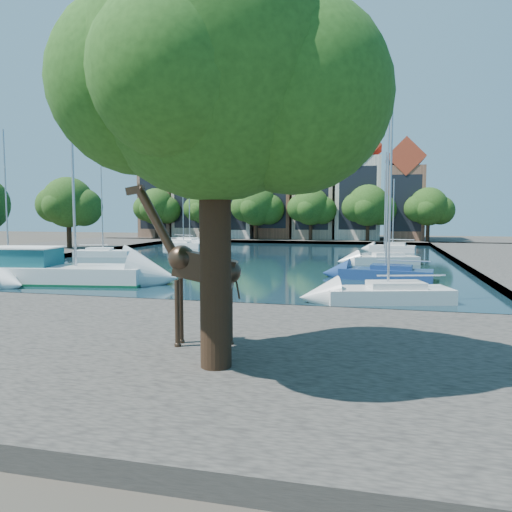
{
  "coord_description": "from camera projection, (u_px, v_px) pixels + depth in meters",
  "views": [
    {
      "loc": [
        11.49,
        -20.93,
        4.45
      ],
      "look_at": [
        6.84,
        -2.0,
        2.75
      ],
      "focal_mm": 35.0,
      "sensor_mm": 36.0,
      "label": 1
    }
  ],
  "objects": [
    {
      "name": "sailboat_left_b",
      "position": [
        9.0,
        265.0,
        36.81
      ],
      "size": [
        6.35,
        2.47,
        10.38
      ],
      "color": "navy",
      "rests_on": "water_basin"
    },
    {
      "name": "townhouse_east_inner",
      "position": [
        316.0,
        191.0,
        76.38
      ],
      "size": [
        5.94,
        9.18,
        15.79
      ],
      "color": "tan",
      "rests_on": "far_quay"
    },
    {
      "name": "sailboat_left_c",
      "position": [
        103.0,
        252.0,
        49.39
      ],
      "size": [
        5.71,
        2.85,
        9.05
      ],
      "color": "white",
      "rests_on": "water_basin"
    },
    {
      "name": "sailboat_left_e",
      "position": [
        190.0,
        241.0,
        67.87
      ],
      "size": [
        6.52,
        4.33,
        10.26
      ],
      "color": "white",
      "rests_on": "water_basin"
    },
    {
      "name": "sailboat_right_b",
      "position": [
        386.0,
        271.0,
        32.59
      ],
      "size": [
        6.09,
        2.8,
        10.62
      ],
      "color": "navy",
      "rests_on": "water_basin"
    },
    {
      "name": "far_quay",
      "position": [
        302.0,
        240.0,
        77.52
      ],
      "size": [
        60.0,
        16.0,
        0.5
      ],
      "primitive_type": "cube",
      "color": "#4C4942",
      "rests_on": "ground"
    },
    {
      "name": "far_tree_mid_east",
      "position": [
        311.0,
        208.0,
        71.27
      ],
      "size": [
        7.02,
        5.4,
        7.52
      ],
      "color": "#332114",
      "rests_on": "far_quay"
    },
    {
      "name": "plane_tree",
      "position": [
        219.0,
        80.0,
        12.17
      ],
      "size": [
        8.32,
        6.4,
        10.62
      ],
      "color": "#332114",
      "rests_on": "near_quay"
    },
    {
      "name": "townhouse_west_inner",
      "position": [
        237.0,
        194.0,
        79.39
      ],
      "size": [
        6.43,
        9.18,
        15.15
      ],
      "color": "silver",
      "rests_on": "far_quay"
    },
    {
      "name": "far_tree_far_east",
      "position": [
        429.0,
        208.0,
        67.46
      ],
      "size": [
        6.76,
        5.2,
        7.36
      ],
      "color": "#332114",
      "rests_on": "far_quay"
    },
    {
      "name": "far_tree_mid_west",
      "position": [
        257.0,
        207.0,
        73.15
      ],
      "size": [
        7.8,
        6.0,
        8.0
      ],
      "color": "#332114",
      "rests_on": "far_quay"
    },
    {
      "name": "sailboat_right_d",
      "position": [
        392.0,
        247.0,
        55.25
      ],
      "size": [
        5.11,
        2.52,
        8.05
      ],
      "color": "silver",
      "rests_on": "water_basin"
    },
    {
      "name": "side_tree_left_far",
      "position": [
        69.0,
        204.0,
        55.19
      ],
      "size": [
        7.28,
        5.6,
        7.88
      ],
      "color": "#332114",
      "rests_on": "left_quay"
    },
    {
      "name": "townhouse_east_end",
      "position": [
        404.0,
        194.0,
        73.34
      ],
      "size": [
        5.44,
        9.18,
        14.43
      ],
      "color": "brown",
      "rests_on": "far_quay"
    },
    {
      "name": "far_tree_far_west",
      "position": [
        157.0,
        208.0,
        76.97
      ],
      "size": [
        7.28,
        5.6,
        7.68
      ],
      "color": "#332114",
      "rests_on": "far_quay"
    },
    {
      "name": "motorsailer",
      "position": [
        49.0,
        269.0,
        30.99
      ],
      "size": [
        11.93,
        5.0,
        11.22
      ],
      "color": "silver",
      "rests_on": "water_basin"
    },
    {
      "name": "water_basin",
      "position": [
        251.0,
        260.0,
        46.58
      ],
      "size": [
        38.0,
        50.0,
        0.08
      ],
      "primitive_type": "cube",
      "color": "black",
      "rests_on": "ground"
    },
    {
      "name": "townhouse_east_mid",
      "position": [
        359.0,
        188.0,
        74.8
      ],
      "size": [
        6.43,
        9.18,
        16.65
      ],
      "color": "beige",
      "rests_on": "far_quay"
    },
    {
      "name": "sailboat_left_d",
      "position": [
        183.0,
        244.0,
        61.83
      ],
      "size": [
        5.04,
        2.18,
        8.44
      ],
      "color": "white",
      "rests_on": "water_basin"
    },
    {
      "name": "far_tree_east",
      "position": [
        369.0,
        207.0,
        69.35
      ],
      "size": [
        7.54,
        5.8,
        7.84
      ],
      "color": "#332114",
      "rests_on": "far_quay"
    },
    {
      "name": "near_quay",
      "position": [
        21.0,
        339.0,
        16.57
      ],
      "size": [
        50.0,
        14.0,
        0.5
      ],
      "primitive_type": "cube",
      "color": "#4C4942",
      "rests_on": "ground"
    },
    {
      "name": "far_tree_west",
      "position": [
        206.0,
        208.0,
        75.08
      ],
      "size": [
        6.76,
        5.2,
        7.36
      ],
      "color": "#332114",
      "rests_on": "far_quay"
    },
    {
      "name": "sailboat_right_c",
      "position": [
        384.0,
        258.0,
        42.32
      ],
      "size": [
        5.91,
        3.51,
        9.39
      ],
      "color": "silver",
      "rests_on": "water_basin"
    },
    {
      "name": "townhouse_west_end",
      "position": [
        165.0,
        195.0,
        82.36
      ],
      "size": [
        5.44,
        9.18,
        14.93
      ],
      "color": "#825C47",
      "rests_on": "far_quay"
    },
    {
      "name": "townhouse_west_mid",
      "position": [
        199.0,
        189.0,
        80.86
      ],
      "size": [
        5.94,
        9.18,
        16.79
      ],
      "color": "#B7A58D",
      "rests_on": "far_quay"
    },
    {
      "name": "townhouse_center",
      "position": [
        277.0,
        187.0,
        77.75
      ],
      "size": [
        5.44,
        9.18,
        16.93
      ],
      "color": "brown",
      "rests_on": "far_quay"
    },
    {
      "name": "left_quay",
      "position": [
        22.0,
        252.0,
        52.51
      ],
      "size": [
        14.0,
        52.0,
        0.5
      ],
      "primitive_type": "cube",
      "color": "#4C4942",
      "rests_on": "ground"
    },
    {
      "name": "giraffe_statue",
      "position": [
        196.0,
        267.0,
        14.7
      ],
      "size": [
        3.34,
        0.79,
        4.77
      ],
      "color": "#36271B",
      "rests_on": "near_quay"
    },
    {
      "name": "sailboat_right_a",
      "position": [
        388.0,
        291.0,
        24.33
      ],
      "size": [
        6.38,
        3.68,
        9.22
      ],
      "color": "silver",
      "rests_on": "water_basin"
    },
    {
      "name": "ground",
      "position": [
        125.0,
        308.0,
        23.37
      ],
      "size": [
        160.0,
        160.0,
        0.0
      ],
      "primitive_type": "plane",
      "color": "#38332B",
      "rests_on": "ground"
    }
  ]
}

